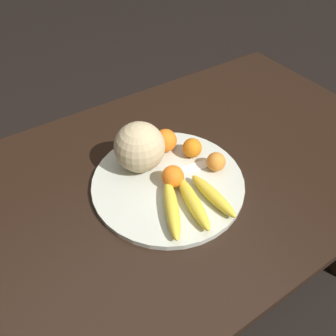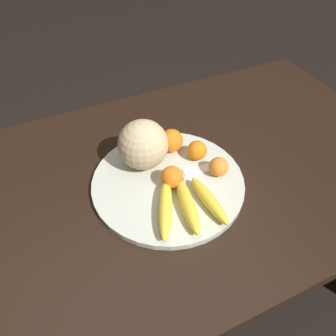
{
  "view_description": "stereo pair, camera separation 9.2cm",
  "coord_description": "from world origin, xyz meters",
  "px_view_note": "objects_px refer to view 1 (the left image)",
  "views": [
    {
      "loc": [
        -0.43,
        -0.58,
        1.46
      ],
      "look_at": [
        -0.07,
        -0.03,
        0.81
      ],
      "focal_mm": 35.0,
      "sensor_mm": 36.0,
      "label": 1
    },
    {
      "loc": [
        -0.35,
        -0.62,
        1.46
      ],
      "look_at": [
        -0.07,
        -0.03,
        0.81
      ],
      "focal_mm": 35.0,
      "sensor_mm": 36.0,
      "label": 2
    }
  ],
  "objects_px": {
    "orange_front_right": "(216,162)",
    "orange_mid_center": "(173,176)",
    "orange_back_left": "(192,148)",
    "produce_tag": "(194,167)",
    "kitchen_table": "(182,188)",
    "orange_front_left": "(165,140)",
    "fruit_bowl": "(168,182)",
    "banana_bunch": "(191,202)",
    "melon": "(140,147)"
  },
  "relations": [
    {
      "from": "melon",
      "to": "banana_bunch",
      "type": "height_order",
      "value": "melon"
    },
    {
      "from": "fruit_bowl",
      "to": "orange_back_left",
      "type": "bearing_deg",
      "value": 22.27
    },
    {
      "from": "orange_front_right",
      "to": "orange_back_left",
      "type": "xyz_separation_m",
      "value": [
        -0.02,
        0.09,
        0.0
      ]
    },
    {
      "from": "melon",
      "to": "banana_bunch",
      "type": "relative_size",
      "value": 0.7
    },
    {
      "from": "orange_front_left",
      "to": "produce_tag",
      "type": "relative_size",
      "value": 0.85
    },
    {
      "from": "produce_tag",
      "to": "orange_front_right",
      "type": "bearing_deg",
      "value": -26.31
    },
    {
      "from": "fruit_bowl",
      "to": "banana_bunch",
      "type": "xyz_separation_m",
      "value": [
        -0.0,
        -0.11,
        0.03
      ]
    },
    {
      "from": "banana_bunch",
      "to": "orange_back_left",
      "type": "bearing_deg",
      "value": 155.34
    },
    {
      "from": "orange_front_left",
      "to": "orange_mid_center",
      "type": "xyz_separation_m",
      "value": [
        -0.06,
        -0.14,
        -0.0
      ]
    },
    {
      "from": "orange_back_left",
      "to": "produce_tag",
      "type": "relative_size",
      "value": 0.7
    },
    {
      "from": "orange_back_left",
      "to": "produce_tag",
      "type": "height_order",
      "value": "orange_back_left"
    },
    {
      "from": "orange_mid_center",
      "to": "orange_back_left",
      "type": "relative_size",
      "value": 1.06
    },
    {
      "from": "fruit_bowl",
      "to": "orange_mid_center",
      "type": "relative_size",
      "value": 6.95
    },
    {
      "from": "orange_mid_center",
      "to": "fruit_bowl",
      "type": "bearing_deg",
      "value": 97.03
    },
    {
      "from": "produce_tag",
      "to": "kitchen_table",
      "type": "bearing_deg",
      "value": 136.09
    },
    {
      "from": "orange_front_left",
      "to": "orange_mid_center",
      "type": "distance_m",
      "value": 0.15
    },
    {
      "from": "orange_back_left",
      "to": "orange_mid_center",
      "type": "bearing_deg",
      "value": -149.38
    },
    {
      "from": "melon",
      "to": "orange_mid_center",
      "type": "distance_m",
      "value": 0.13
    },
    {
      "from": "orange_front_left",
      "to": "melon",
      "type": "bearing_deg",
      "value": -167.84
    },
    {
      "from": "banana_bunch",
      "to": "orange_back_left",
      "type": "xyz_separation_m",
      "value": [
        0.12,
        0.16,
        0.01
      ]
    },
    {
      "from": "fruit_bowl",
      "to": "orange_front_right",
      "type": "xyz_separation_m",
      "value": [
        0.15,
        -0.04,
        0.04
      ]
    },
    {
      "from": "orange_mid_center",
      "to": "orange_front_right",
      "type": "bearing_deg",
      "value": -6.88
    },
    {
      "from": "orange_front_left",
      "to": "fruit_bowl",
      "type": "bearing_deg",
      "value": -119.52
    },
    {
      "from": "banana_bunch",
      "to": "orange_mid_center",
      "type": "distance_m",
      "value": 0.09
    },
    {
      "from": "fruit_bowl",
      "to": "orange_front_left",
      "type": "distance_m",
      "value": 0.14
    },
    {
      "from": "melon",
      "to": "produce_tag",
      "type": "distance_m",
      "value": 0.18
    },
    {
      "from": "fruit_bowl",
      "to": "produce_tag",
      "type": "bearing_deg",
      "value": 0.01
    },
    {
      "from": "fruit_bowl",
      "to": "orange_front_right",
      "type": "distance_m",
      "value": 0.15
    },
    {
      "from": "kitchen_table",
      "to": "fruit_bowl",
      "type": "distance_m",
      "value": 0.13
    },
    {
      "from": "orange_mid_center",
      "to": "produce_tag",
      "type": "height_order",
      "value": "orange_mid_center"
    },
    {
      "from": "orange_back_left",
      "to": "kitchen_table",
      "type": "bearing_deg",
      "value": -158.36
    },
    {
      "from": "melon",
      "to": "banana_bunch",
      "type": "xyz_separation_m",
      "value": [
        0.03,
        -0.21,
        -0.06
      ]
    },
    {
      "from": "melon",
      "to": "orange_front_left",
      "type": "bearing_deg",
      "value": 12.16
    },
    {
      "from": "fruit_bowl",
      "to": "orange_back_left",
      "type": "height_order",
      "value": "orange_back_left"
    },
    {
      "from": "banana_bunch",
      "to": "orange_back_left",
      "type": "relative_size",
      "value": 3.53
    },
    {
      "from": "orange_mid_center",
      "to": "orange_back_left",
      "type": "distance_m",
      "value": 0.14
    },
    {
      "from": "kitchen_table",
      "to": "orange_front_left",
      "type": "relative_size",
      "value": 20.64
    },
    {
      "from": "kitchen_table",
      "to": "orange_front_right",
      "type": "xyz_separation_m",
      "value": [
        0.07,
        -0.07,
        0.14
      ]
    },
    {
      "from": "banana_bunch",
      "to": "orange_front_left",
      "type": "distance_m",
      "value": 0.24
    },
    {
      "from": "orange_back_left",
      "to": "produce_tag",
      "type": "xyz_separation_m",
      "value": [
        -0.03,
        -0.05,
        -0.03
      ]
    },
    {
      "from": "orange_front_left",
      "to": "orange_front_right",
      "type": "distance_m",
      "value": 0.17
    },
    {
      "from": "orange_front_left",
      "to": "orange_back_left",
      "type": "relative_size",
      "value": 1.21
    },
    {
      "from": "orange_front_right",
      "to": "orange_mid_center",
      "type": "relative_size",
      "value": 0.89
    },
    {
      "from": "fruit_bowl",
      "to": "orange_front_right",
      "type": "bearing_deg",
      "value": -14.61
    },
    {
      "from": "orange_front_right",
      "to": "produce_tag",
      "type": "height_order",
      "value": "orange_front_right"
    },
    {
      "from": "fruit_bowl",
      "to": "orange_front_left",
      "type": "relative_size",
      "value": 6.08
    },
    {
      "from": "orange_front_right",
      "to": "produce_tag",
      "type": "distance_m",
      "value": 0.07
    },
    {
      "from": "fruit_bowl",
      "to": "melon",
      "type": "bearing_deg",
      "value": 110.48
    },
    {
      "from": "orange_front_left",
      "to": "orange_mid_center",
      "type": "bearing_deg",
      "value": -114.88
    },
    {
      "from": "orange_mid_center",
      "to": "kitchen_table",
      "type": "bearing_deg",
      "value": 35.82
    }
  ]
}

